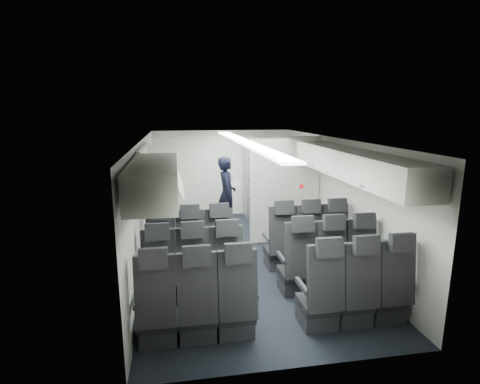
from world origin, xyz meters
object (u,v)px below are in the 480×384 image
object	(u,v)px
seat_row_front	(250,248)
flight_attendant	(227,194)
carry_on_bag	(159,169)
galley_unit	(262,179)
seat_row_rear	(279,301)
boarding_door	(153,192)
seat_row_mid	(262,270)

from	to	relation	value
seat_row_front	flight_attendant	bearing A→B (deg)	92.15
flight_attendant	carry_on_bag	size ratio (longest dim) A/B	4.39
flight_attendant	carry_on_bag	xyz separation A→B (m)	(-1.32, -2.30, 0.95)
seat_row_front	galley_unit	xyz separation A→B (m)	(0.95, 3.25, 0.55)
seat_row_rear	carry_on_bag	world-z (taller)	carry_on_bag
seat_row_rear	boarding_door	size ratio (longest dim) A/B	1.79
flight_attendant	carry_on_bag	world-z (taller)	carry_on_bag
carry_on_bag	boarding_door	bearing A→B (deg)	109.00
galley_unit	carry_on_bag	xyz separation A→B (m)	(-2.35, -3.38, 0.83)
galley_unit	carry_on_bag	world-z (taller)	galley_unit
seat_row_rear	carry_on_bag	xyz separation A→B (m)	(-1.40, 1.67, 1.38)
seat_row_mid	carry_on_bag	bearing A→B (deg)	151.21
seat_row_mid	flight_attendant	size ratio (longest dim) A/B	2.00
seat_row_mid	boarding_door	xyz separation A→B (m)	(-1.64, 2.99, 0.55)
flight_attendant	seat_row_rear	bearing A→B (deg)	-173.59
seat_row_rear	seat_row_mid	bearing A→B (deg)	90.00
seat_row_front	boarding_door	world-z (taller)	boarding_door
seat_row_rear	seat_row_front	bearing A→B (deg)	90.00
galley_unit	flight_attendant	size ratio (longest dim) A/B	1.14
seat_row_mid	galley_unit	xyz separation A→B (m)	(0.95, 4.15, 0.55)
seat_row_rear	galley_unit	distance (m)	5.17
boarding_door	flight_attendant	size ratio (longest dim) A/B	1.12
seat_row_front	flight_attendant	size ratio (longest dim) A/B	2.00
seat_row_rear	boarding_door	world-z (taller)	boarding_door
seat_row_front	carry_on_bag	bearing A→B (deg)	-174.66
boarding_door	seat_row_mid	bearing A→B (deg)	-61.23
seat_row_mid	carry_on_bag	distance (m)	2.11
seat_row_mid	seat_row_rear	distance (m)	0.90
seat_row_mid	flight_attendant	bearing A→B (deg)	91.52
galley_unit	flight_attendant	bearing A→B (deg)	-133.66
galley_unit	boarding_door	xyz separation A→B (m)	(-2.59, -1.17, 0.00)
seat_row_front	galley_unit	bearing A→B (deg)	73.72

